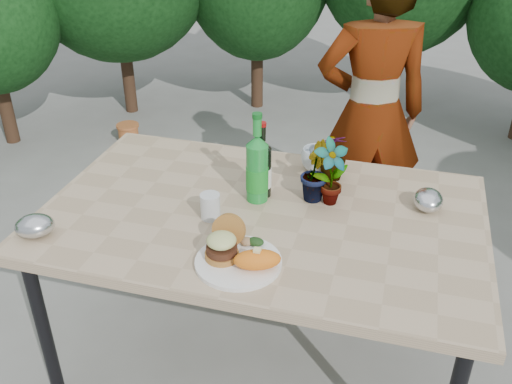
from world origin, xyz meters
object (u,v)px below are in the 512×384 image
(dinner_plate, at_px, (238,262))
(person, at_px, (371,114))
(wine_bottle, at_px, (262,169))
(patio_table, at_px, (262,225))

(dinner_plate, distance_m, person, 1.34)
(wine_bottle, bearing_deg, dinner_plate, -65.52)
(patio_table, xyz_separation_m, person, (0.29, 0.99, 0.08))
(patio_table, height_order, wine_bottle, wine_bottle)
(person, bearing_deg, patio_table, 54.48)
(dinner_plate, height_order, wine_bottle, wine_bottle)
(patio_table, bearing_deg, person, 73.46)
(wine_bottle, distance_m, person, 0.93)
(patio_table, relative_size, wine_bottle, 5.31)
(dinner_plate, relative_size, person, 0.18)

